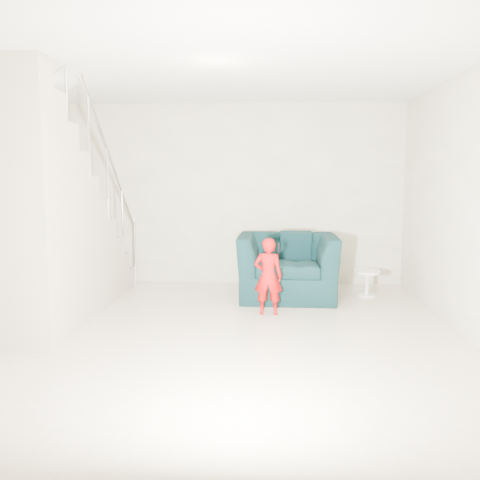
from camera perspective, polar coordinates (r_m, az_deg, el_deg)
name	(u,v)px	position (r m, az deg, el deg)	size (l,w,h in m)	color
floor	(219,338)	(5.20, -2.42, -10.98)	(5.50, 5.50, 0.00)	tan
ceiling	(217,61)	(5.06, -2.59, 19.47)	(5.50, 5.50, 0.00)	silver
back_wall	(236,194)	(7.69, -0.48, 5.15)	(5.00, 5.00, 0.00)	#A39E85
front_wall	(156,239)	(2.24, -9.45, 0.15)	(5.00, 5.00, 0.00)	#A39E85
armchair	(287,266)	(6.84, 5.35, -2.95)	(1.30, 1.14, 0.85)	black
toddler	(268,276)	(5.97, 3.18, -4.10)	(0.33, 0.22, 0.91)	#920504
side_table	(367,279)	(7.11, 14.05, -4.26)	(0.35, 0.35, 0.35)	silver
staircase	(44,237)	(6.05, -21.14, 0.29)	(1.02, 3.03, 3.62)	#ADA089
cushion	(296,246)	(7.08, 6.27, -0.64)	(0.42, 0.12, 0.40)	black
throw	(243,258)	(6.83, 0.30, -2.00)	(0.05, 0.54, 0.60)	black
phone	(279,248)	(5.89, 4.41, -0.92)	(0.02, 0.05, 0.10)	black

